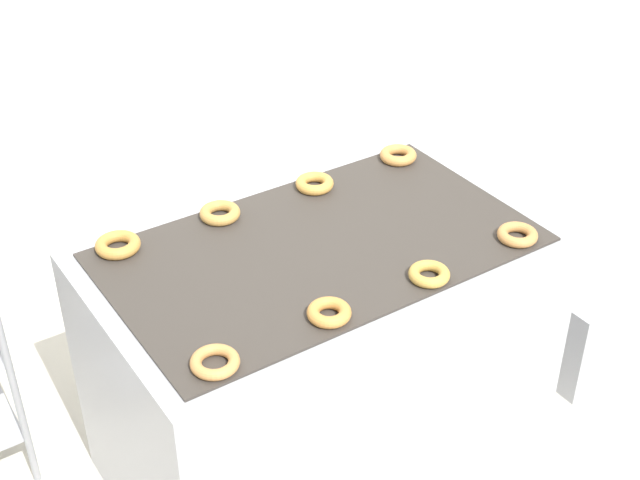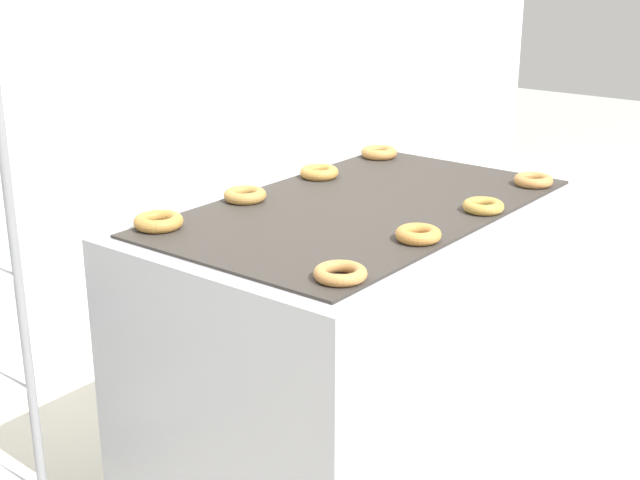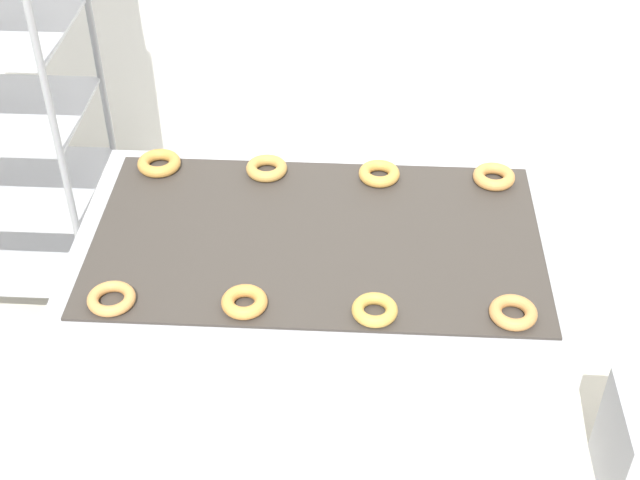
% 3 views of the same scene
% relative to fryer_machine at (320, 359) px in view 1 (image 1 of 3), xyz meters
% --- Properties ---
extents(fryer_machine, '(1.32, 0.81, 0.86)m').
position_rel_fryer_machine_xyz_m(fryer_machine, '(0.00, 0.00, 0.00)').
color(fryer_machine, '#A8AAB2').
rests_on(fryer_machine, ground_plane).
extents(glaze_bin, '(0.38, 0.33, 0.37)m').
position_rel_fryer_machine_xyz_m(glaze_bin, '(1.08, -0.15, -0.24)').
color(glaze_bin, '#A8AAB2').
rests_on(glaze_bin, ground_plane).
extents(donut_near_left, '(0.12, 0.12, 0.03)m').
position_rel_fryer_machine_xyz_m(donut_near_left, '(-0.49, -0.29, 0.44)').
color(donut_near_left, '#C78949').
rests_on(donut_near_left, fryer_machine).
extents(donut_near_midleft, '(0.12, 0.12, 0.03)m').
position_rel_fryer_machine_xyz_m(donut_near_midleft, '(-0.16, -0.29, 0.44)').
color(donut_near_midleft, '#CD8A3F').
rests_on(donut_near_midleft, fryer_machine).
extents(donut_near_midright, '(0.11, 0.11, 0.03)m').
position_rel_fryer_machine_xyz_m(donut_near_midright, '(0.16, -0.30, 0.44)').
color(donut_near_midright, gold).
rests_on(donut_near_midright, fryer_machine).
extents(donut_near_right, '(0.12, 0.12, 0.03)m').
position_rel_fryer_machine_xyz_m(donut_near_right, '(0.50, -0.29, 0.44)').
color(donut_near_right, '#C08346').
rests_on(donut_near_right, fryer_machine).
extents(donut_far_left, '(0.13, 0.13, 0.03)m').
position_rel_fryer_machine_xyz_m(donut_far_left, '(-0.49, 0.30, 0.45)').
color(donut_far_left, '#C0883D').
rests_on(donut_far_left, fryer_machine).
extents(donut_far_midleft, '(0.12, 0.12, 0.03)m').
position_rel_fryer_machine_xyz_m(donut_far_midleft, '(-0.17, 0.29, 0.44)').
color(donut_far_midleft, '#BD8C44').
rests_on(donut_far_midleft, fryer_machine).
extents(donut_far_midright, '(0.12, 0.12, 0.03)m').
position_rel_fryer_machine_xyz_m(donut_far_midright, '(0.17, 0.28, 0.44)').
color(donut_far_midright, gold).
rests_on(donut_far_midright, fryer_machine).
extents(donut_far_right, '(0.12, 0.12, 0.03)m').
position_rel_fryer_machine_xyz_m(donut_far_right, '(0.50, 0.29, 0.45)').
color(donut_far_right, '#C98A46').
rests_on(donut_far_right, fryer_machine).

